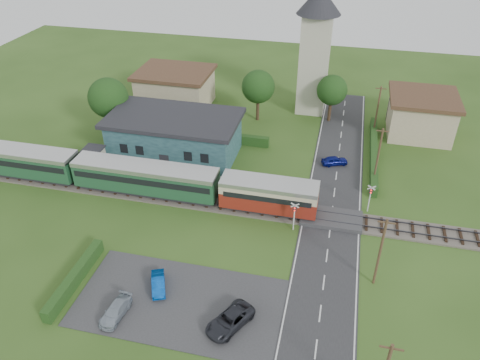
% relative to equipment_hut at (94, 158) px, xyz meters
% --- Properties ---
extents(ground, '(120.00, 120.00, 0.00)m').
position_rel_equipment_hut_xyz_m(ground, '(18.00, -5.20, -1.75)').
color(ground, '#2D4C19').
extents(railway_track, '(76.00, 3.20, 0.49)m').
position_rel_equipment_hut_xyz_m(railway_track, '(18.00, -3.20, -1.64)').
color(railway_track, '#4C443D').
rests_on(railway_track, ground).
extents(road, '(6.00, 70.00, 0.05)m').
position_rel_equipment_hut_xyz_m(road, '(28.00, -5.20, -1.72)').
color(road, '#28282B').
rests_on(road, ground).
extents(car_park, '(17.00, 9.00, 0.08)m').
position_rel_equipment_hut_xyz_m(car_park, '(16.50, -17.20, -1.71)').
color(car_park, '#333335').
rests_on(car_park, ground).
extents(crossing_deck, '(6.20, 3.40, 0.45)m').
position_rel_equipment_hut_xyz_m(crossing_deck, '(28.00, -3.20, -1.52)').
color(crossing_deck, '#333335').
rests_on(crossing_deck, ground).
extents(platform, '(30.00, 3.00, 0.45)m').
position_rel_equipment_hut_xyz_m(platform, '(8.00, 0.00, -1.52)').
color(platform, gray).
rests_on(platform, ground).
extents(equipment_hut, '(2.30, 2.30, 2.55)m').
position_rel_equipment_hut_xyz_m(equipment_hut, '(0.00, 0.00, 0.00)').
color(equipment_hut, '#BCB7A1').
rests_on(equipment_hut, platform).
extents(station_building, '(16.00, 9.00, 5.30)m').
position_rel_equipment_hut_xyz_m(station_building, '(8.00, 5.79, 0.95)').
color(station_building, '#1F4047').
rests_on(station_building, ground).
extents(train, '(43.20, 2.90, 3.40)m').
position_rel_equipment_hut_xyz_m(train, '(4.66, -3.20, 0.43)').
color(train, '#232328').
rests_on(train, ground).
extents(church_tower, '(6.00, 6.00, 17.60)m').
position_rel_equipment_hut_xyz_m(church_tower, '(23.00, 22.80, 8.48)').
color(church_tower, '#BCB7A1').
rests_on(church_tower, ground).
extents(house_west, '(10.80, 8.80, 5.50)m').
position_rel_equipment_hut_xyz_m(house_west, '(3.00, 19.80, 1.04)').
color(house_west, tan).
rests_on(house_west, ground).
extents(house_east, '(8.80, 8.80, 5.50)m').
position_rel_equipment_hut_xyz_m(house_east, '(38.00, 18.80, 1.05)').
color(house_east, tan).
rests_on(house_east, ground).
extents(hedge_carpark, '(0.80, 9.00, 1.20)m').
position_rel_equipment_hut_xyz_m(hedge_carpark, '(7.00, -17.20, -1.15)').
color(hedge_carpark, '#193814').
rests_on(hedge_carpark, ground).
extents(hedge_roadside, '(0.80, 18.00, 1.20)m').
position_rel_equipment_hut_xyz_m(hedge_roadside, '(32.20, 10.80, -1.15)').
color(hedge_roadside, '#193814').
rests_on(hedge_roadside, ground).
extents(hedge_station, '(22.00, 0.80, 1.30)m').
position_rel_equipment_hut_xyz_m(hedge_station, '(8.00, 10.30, -1.10)').
color(hedge_station, '#193814').
rests_on(hedge_station, ground).
extents(tree_a, '(5.20, 5.20, 8.00)m').
position_rel_equipment_hut_xyz_m(tree_a, '(-2.00, 8.80, 3.63)').
color(tree_a, '#332316').
rests_on(tree_a, ground).
extents(tree_b, '(4.60, 4.60, 7.34)m').
position_rel_equipment_hut_xyz_m(tree_b, '(16.00, 17.80, 3.27)').
color(tree_b, '#332316').
rests_on(tree_b, ground).
extents(tree_c, '(4.20, 4.20, 6.78)m').
position_rel_equipment_hut_xyz_m(tree_c, '(26.00, 19.80, 2.91)').
color(tree_c, '#332316').
rests_on(tree_c, ground).
extents(utility_pole_b, '(1.40, 0.22, 7.00)m').
position_rel_equipment_hut_xyz_m(utility_pole_b, '(32.20, -11.20, 1.88)').
color(utility_pole_b, '#473321').
rests_on(utility_pole_b, ground).
extents(utility_pole_c, '(1.40, 0.22, 7.00)m').
position_rel_equipment_hut_xyz_m(utility_pole_c, '(32.20, 4.80, 1.88)').
color(utility_pole_c, '#473321').
rests_on(utility_pole_c, ground).
extents(utility_pole_d, '(1.40, 0.22, 7.00)m').
position_rel_equipment_hut_xyz_m(utility_pole_d, '(32.20, 16.80, 1.88)').
color(utility_pole_d, '#473321').
rests_on(utility_pole_d, ground).
extents(crossing_signal_near, '(0.84, 0.28, 3.28)m').
position_rel_equipment_hut_xyz_m(crossing_signal_near, '(24.40, -5.61, 0.39)').
color(crossing_signal_near, silver).
rests_on(crossing_signal_near, ground).
extents(crossing_signal_far, '(0.84, 0.28, 3.28)m').
position_rel_equipment_hut_xyz_m(crossing_signal_far, '(31.60, -0.81, 0.39)').
color(crossing_signal_far, silver).
rests_on(crossing_signal_far, ground).
extents(streetlamp_west, '(0.30, 0.30, 5.15)m').
position_rel_equipment_hut_xyz_m(streetlamp_west, '(-4.00, 14.80, 1.29)').
color(streetlamp_west, '#3F3F47').
rests_on(streetlamp_west, ground).
extents(streetlamp_east, '(0.30, 0.30, 5.15)m').
position_rel_equipment_hut_xyz_m(streetlamp_east, '(34.00, 21.80, 1.29)').
color(streetlamp_east, '#3F3F47').
rests_on(streetlamp_east, ground).
extents(car_on_road, '(3.39, 2.38, 1.07)m').
position_rel_equipment_hut_xyz_m(car_on_road, '(27.58, 7.82, -1.16)').
color(car_on_road, navy).
rests_on(car_on_road, road).
extents(car_park_blue, '(2.26, 3.32, 1.04)m').
position_rel_equipment_hut_xyz_m(car_park_blue, '(14.26, -16.12, -1.15)').
color(car_park_blue, '#053F9D').
rests_on(car_park_blue, car_park).
extents(car_park_silver, '(1.80, 3.65, 1.02)m').
position_rel_equipment_hut_xyz_m(car_park_silver, '(12.03, -19.70, -1.16)').
color(car_park_silver, '#98A3B0').
rests_on(car_park_silver, car_park).
extents(car_park_dark, '(3.79, 4.75, 1.20)m').
position_rel_equipment_hut_xyz_m(car_park_dark, '(21.19, -18.56, -1.07)').
color(car_park_dark, '#25262D').
rests_on(car_park_dark, car_park).
extents(pedestrian_near, '(0.74, 0.64, 1.72)m').
position_rel_equipment_hut_xyz_m(pedestrian_near, '(17.03, -0.03, -0.44)').
color(pedestrian_near, gray).
rests_on(pedestrian_near, platform).
extents(pedestrian_far, '(0.68, 0.82, 1.54)m').
position_rel_equipment_hut_xyz_m(pedestrian_far, '(2.09, -0.35, -0.53)').
color(pedestrian_far, gray).
rests_on(pedestrian_far, platform).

